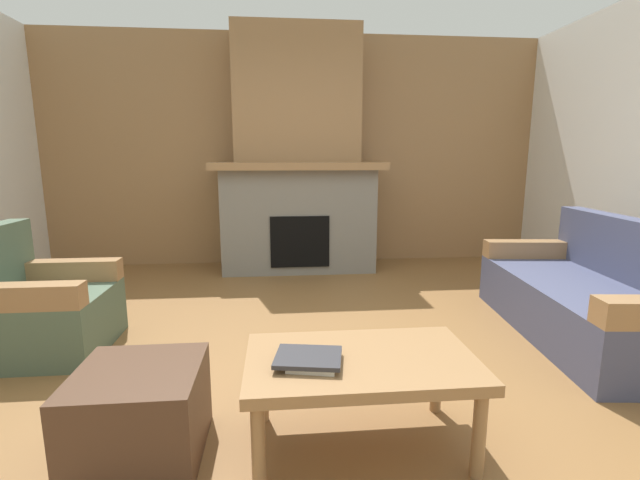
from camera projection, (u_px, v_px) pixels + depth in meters
ground at (319, 373)px, 2.66m from camera, size 9.00×9.00×0.00m
wall_back_wood_panel at (296, 152)px, 5.35m from camera, size 6.00×0.12×2.70m
fireplace at (298, 168)px, 5.01m from camera, size 1.90×0.82×2.70m
couch at (591, 298)px, 3.17m from camera, size 1.03×1.88×0.85m
armchair at (39, 309)px, 2.92m from camera, size 0.76×0.76×0.85m
coffee_table at (361, 368)px, 1.92m from camera, size 1.00×0.60×0.43m
ottoman at (140, 413)px, 1.89m from camera, size 0.52×0.52×0.40m
book_stack_near_edge at (310, 360)px, 1.84m from camera, size 0.31×0.26×0.04m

